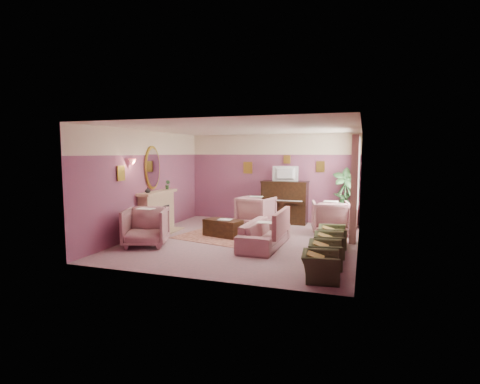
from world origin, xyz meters
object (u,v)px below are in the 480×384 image
(floral_armchair_left, at_px, (256,209))
(floral_armchair_right, at_px, (331,216))
(television, at_px, (285,173))
(sofa, at_px, (265,229))
(olive_chair_a, at_px, (321,262))
(floral_armchair_front, at_px, (146,225))
(olive_chair_d, at_px, (332,233))
(side_table, at_px, (343,215))
(piano, at_px, (285,203))
(olive_chair_c, at_px, (329,241))
(coffee_table, at_px, (223,228))
(olive_chair_b, at_px, (325,250))

(floral_armchair_left, distance_m, floral_armchair_right, 2.28)
(television, xyz_separation_m, sofa, (0.15, -3.03, -1.19))
(floral_armchair_right, bearing_deg, olive_chair_a, -87.64)
(floral_armchair_front, distance_m, olive_chair_d, 4.42)
(floral_armchair_right, distance_m, side_table, 1.16)
(sofa, relative_size, floral_armchair_front, 2.02)
(television, height_order, olive_chair_d, television)
(sofa, xyz_separation_m, floral_armchair_right, (1.35, 1.92, 0.09))
(piano, distance_m, sofa, 3.09)
(side_table, bearing_deg, olive_chair_c, -91.73)
(television, distance_m, sofa, 3.26)
(olive_chair_c, relative_size, olive_chair_d, 1.00)
(television, xyz_separation_m, side_table, (1.77, 0.01, -1.25))
(floral_armchair_right, xyz_separation_m, olive_chair_a, (0.16, -3.87, -0.18))
(olive_chair_a, bearing_deg, floral_armchair_left, 119.08)
(side_table, bearing_deg, sofa, -118.00)
(floral_armchair_left, relative_size, olive_chair_c, 1.36)
(olive_chair_a, bearing_deg, olive_chair_c, 90.00)
(coffee_table, distance_m, floral_armchair_front, 2.07)
(floral_armchair_right, distance_m, olive_chair_b, 3.06)
(floral_armchair_left, bearing_deg, coffee_table, -104.56)
(television, bearing_deg, olive_chair_c, -63.48)
(sofa, relative_size, olive_chair_b, 2.74)
(olive_chair_a, bearing_deg, side_table, 88.84)
(side_table, bearing_deg, olive_chair_d, -92.29)
(coffee_table, xyz_separation_m, sofa, (1.32, -0.70, 0.18))
(olive_chair_a, bearing_deg, sofa, 127.81)
(piano, bearing_deg, olive_chair_a, -71.67)
(television, height_order, olive_chair_b, television)
(piano, relative_size, olive_chair_d, 1.89)
(piano, relative_size, olive_chair_c, 1.89)
(floral_armchair_right, xyz_separation_m, olive_chair_d, (0.16, -1.41, -0.18))
(floral_armchair_left, bearing_deg, floral_armchair_right, -11.11)
(television, distance_m, olive_chair_a, 5.40)
(side_table, bearing_deg, television, -179.68)
(piano, distance_m, floral_armchair_left, 1.03)
(floral_armchair_left, xyz_separation_m, floral_armchair_right, (2.24, -0.44, 0.00))
(floral_armchair_front, bearing_deg, coffee_table, 47.50)
(olive_chair_b, distance_m, side_table, 4.17)
(coffee_table, bearing_deg, olive_chair_a, -43.10)
(piano, height_order, television, television)
(sofa, height_order, floral_armchair_left, floral_armchair_left)
(coffee_table, distance_m, floral_armchair_left, 1.74)
(floral_armchair_left, xyz_separation_m, olive_chair_d, (2.40, -1.85, -0.18))
(olive_chair_d, xyz_separation_m, side_table, (0.10, 2.53, 0.03))
(olive_chair_c, bearing_deg, olive_chair_d, 90.00)
(coffee_table, bearing_deg, floral_armchair_right, 24.62)
(olive_chair_a, height_order, olive_chair_b, same)
(sofa, relative_size, side_table, 2.90)
(piano, height_order, olive_chair_a, piano)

